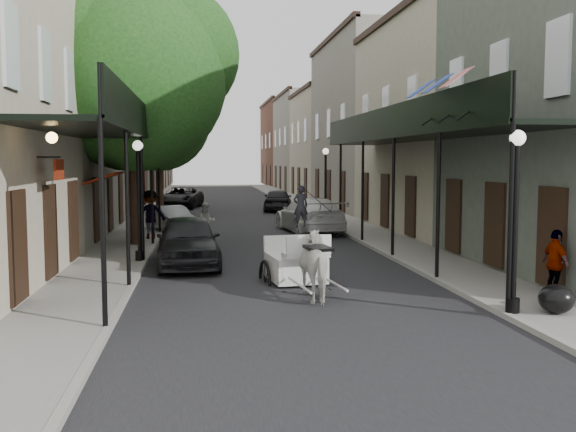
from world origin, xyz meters
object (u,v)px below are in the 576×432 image
object	(u,v)px
tree_far	(165,115)
lamppost_right_near	(515,219)
tree_near	(145,71)
horse	(319,266)
lamppost_right_far	(326,183)
car_right_far	(278,200)
pedestrian_sidewalk_left	(150,214)
car_left_near	(188,241)
carriage	(292,243)
car_left_mid	(172,219)
car_right_near	(310,215)
pedestrian_sidewalk_right	(556,263)
lamppost_left	(139,198)
pedestrian_walking	(206,221)
car_left_far	(180,198)

from	to	relation	value
tree_far	lamppost_right_near	size ratio (longest dim) A/B	2.32
tree_near	tree_far	distance (m)	14.02
tree_far	horse	size ratio (longest dim) A/B	4.66
lamppost_right_far	car_right_far	size ratio (longest dim) A/B	0.88
pedestrian_sidewalk_left	tree_far	bearing A→B (deg)	-100.97
pedestrian_sidewalk_left	car_left_near	world-z (taller)	pedestrian_sidewalk_left
carriage	car_left_mid	bearing A→B (deg)	99.97
carriage	tree_far	bearing A→B (deg)	94.45
lamppost_right_far	car_right_near	size ratio (longest dim) A/B	0.69
tree_near	lamppost_right_near	xyz separation A→B (m)	(8.30, -12.18, -4.44)
tree_near	car_right_near	bearing A→B (deg)	29.35
pedestrian_sidewalk_right	car_right_near	size ratio (longest dim) A/B	0.29
lamppost_left	horse	xyz separation A→B (m)	(4.61, -5.65, -1.27)
tree_far	pedestrian_walking	size ratio (longest dim) A/B	5.66
tree_far	lamppost_left	xyz separation A→B (m)	(0.15, -18.18, -3.79)
pedestrian_sidewalk_left	car_right_near	distance (m)	7.20
lamppost_right_far	carriage	bearing A→B (deg)	-104.34
pedestrian_walking	pedestrian_sidewalk_left	xyz separation A→B (m)	(-2.20, -0.18, 0.32)
horse	carriage	size ratio (longest dim) A/B	0.71
lamppost_left	lamppost_right_far	world-z (taller)	same
pedestrian_walking	car_left_mid	xyz separation A→B (m)	(-1.51, 2.88, -0.17)
tree_far	lamppost_right_far	xyz separation A→B (m)	(8.35, -6.18, -3.79)
tree_near	car_left_near	distance (m)	7.58
tree_far	car_left_far	world-z (taller)	tree_far
car_left_near	car_right_near	world-z (taller)	car_left_near
carriage	car_right_near	bearing A→B (deg)	70.69
lamppost_right_far	car_right_far	distance (m)	8.27
lamppost_right_near	pedestrian_walking	world-z (taller)	lamppost_right_near
car_left_mid	car_left_near	bearing A→B (deg)	-109.22
lamppost_right_near	lamppost_right_far	bearing A→B (deg)	90.00
carriage	pedestrian_sidewalk_left	size ratio (longest dim) A/B	1.36
tree_near	lamppost_left	distance (m)	6.10
tree_far	car_right_far	bearing A→B (deg)	15.12
tree_far	horse	xyz separation A→B (m)	(4.76, -23.83, -5.06)
lamppost_left	carriage	world-z (taller)	lamppost_left
car_left_near	car_left_far	size ratio (longest dim) A/B	0.88
horse	car_right_near	world-z (taller)	horse
tree_near	lamppost_right_far	size ratio (longest dim) A/B	2.60
pedestrian_walking	car_right_near	xyz separation A→B (m)	(4.60, 2.16, 0.02)
lamppost_right_near	car_right_near	distance (m)	16.12
tree_far	pedestrian_walking	bearing A→B (deg)	-79.69
pedestrian_sidewalk_right	car_left_mid	xyz separation A→B (m)	(-9.30, 15.40, -0.30)
pedestrian_walking	lamppost_right_near	bearing A→B (deg)	-78.11
lamppost_right_far	lamppost_left	bearing A→B (deg)	-124.35
tree_near	pedestrian_walking	distance (m)	6.36
pedestrian_sidewalk_left	car_left_near	distance (m)	6.42
lamppost_left	car_left_far	world-z (taller)	lamppost_left
tree_near	car_right_far	world-z (taller)	tree_near
lamppost_right_near	horse	distance (m)	4.47
lamppost_right_far	car_left_far	bearing A→B (deg)	124.24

